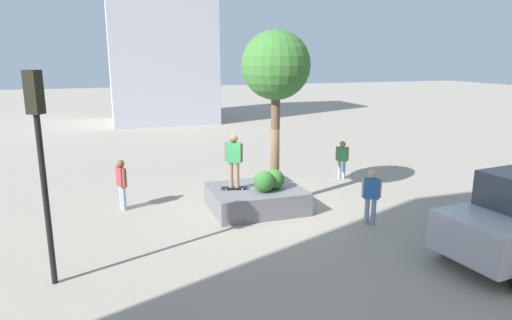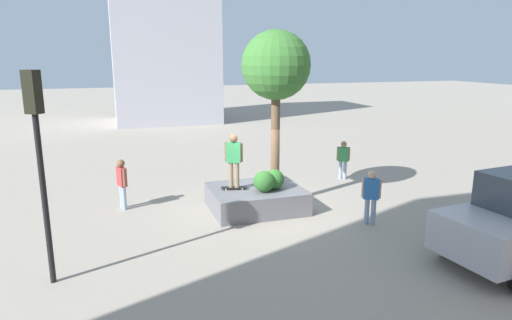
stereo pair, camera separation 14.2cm
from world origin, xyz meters
name	(u,v)px [view 2 (the right image)]	position (x,y,z in m)	size (l,w,h in m)	color
ground_plane	(263,208)	(0.00, 0.00, 0.00)	(120.00, 120.00, 0.00)	#9E9384
planter_ledge	(256,199)	(0.24, 0.01, 0.35)	(2.83, 2.33, 0.70)	slate
plaza_tree	(276,67)	(-0.46, -0.19, 4.41)	(2.12, 2.12, 4.83)	brown
boxwood_shrub	(274,179)	(-0.26, 0.29, 1.01)	(0.62, 0.62, 0.62)	#2D6628
hedge_clump	(264,181)	(0.14, 0.47, 1.03)	(0.65, 0.65, 0.65)	#2D6628
skateboard	(234,188)	(0.94, -0.05, 0.76)	(0.83, 0.40, 0.07)	black
skateboarder	(234,157)	(0.94, -0.05, 1.73)	(0.52, 0.36, 1.66)	#847056
traffic_light_corner	(38,142)	(5.83, 3.14, 3.06)	(0.37, 0.37, 4.48)	black
passerby_with_bag	(343,157)	(-4.11, -2.36, 0.88)	(0.45, 0.36, 1.52)	#8C9EB7
bystander_watching	(122,181)	(4.23, -1.31, 0.93)	(0.32, 0.52, 1.61)	#8C9EB7
pedestrian_crossing	(371,193)	(-2.48, 2.26, 0.93)	(0.48, 0.38, 1.61)	#8C9EB7
plaza_lowrise_south	(163,31)	(0.49, -20.89, 6.49)	(7.23, 6.10, 12.97)	#B2B2BC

